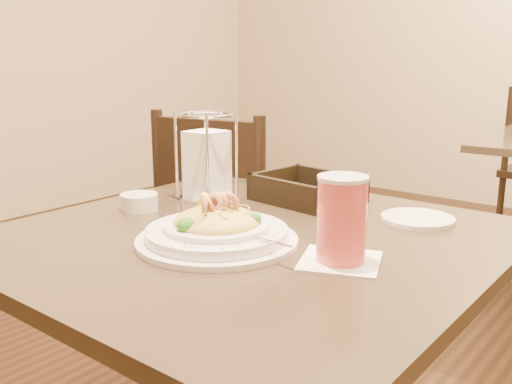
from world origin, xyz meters
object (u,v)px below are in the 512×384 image
Objects in this scene: main_table at (250,344)px; dining_chair_near at (230,242)px; bread_basket at (307,192)px; butter_ramekin at (139,202)px; side_plate at (418,219)px; napkin_caddy at (207,162)px; drink_glass at (342,220)px; pasta_bowl at (217,229)px.

main_table is 0.97× the size of dining_chair_near.
butter_ramekin is at bearing -129.40° from bread_basket.
side_plate is 1.82× the size of butter_ramekin.
napkin_caddy is at bearing 114.63° from dining_chair_near.
napkin_caddy reaches higher than side_plate.
butter_ramekin is at bearing -149.79° from side_plate.
side_plate reaches higher than main_table.
bread_basket is at bearing -179.52° from side_plate.
butter_ramekin is at bearing -105.59° from napkin_caddy.
bread_basket reaches higher than side_plate.
drink_glass is 1.12× the size of side_plate.
bread_basket is (-0.06, 0.29, 0.26)m from main_table.
side_plate is (0.00, 0.31, -0.07)m from drink_glass.
bread_basket is at bearing 33.29° from napkin_caddy.
drink_glass is (0.22, -0.03, 0.31)m from main_table.
bread_basket is 2.95× the size of butter_ramekin.
pasta_bowl is 1.35× the size of bread_basket.
dining_chair_near is 6.11× the size of side_plate.
drink_glass reaches higher than butter_ramekin.
napkin_caddy is (-0.26, 0.15, 0.33)m from main_table.
dining_chair_near reaches higher than side_plate.
drink_glass is at bearing 14.50° from pasta_bowl.
drink_glass reaches higher than main_table.
bread_basket is 0.25m from napkin_caddy.
napkin_caddy is (-0.20, -0.13, 0.07)m from bread_basket.
bread_basket is 0.39m from butter_ramekin.
dining_chair_near is at bearing 143.31° from drink_glass.
napkin_caddy is at bearing 74.41° from butter_ramekin.
drink_glass reaches higher than bread_basket.
bread_basket is at bearing 101.03° from main_table.
drink_glass is 0.32m from side_plate.
dining_chair_near is at bearing 109.97° from butter_ramekin.
side_plate is at bearing 52.56° from main_table.
main_table is 10.75× the size of butter_ramekin.
drink_glass is at bearing -0.83° from butter_ramekin.
dining_chair_near is 0.55m from napkin_caddy.
dining_chair_near reaches higher than main_table.
butter_ramekin is (-0.25, -0.30, -0.00)m from bread_basket.
butter_ramekin is (-0.53, 0.01, -0.06)m from drink_glass.
pasta_bowl is at bearing -43.71° from napkin_caddy.
main_table is 5.28× the size of drink_glass.
napkin_caddy reaches higher than main_table.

